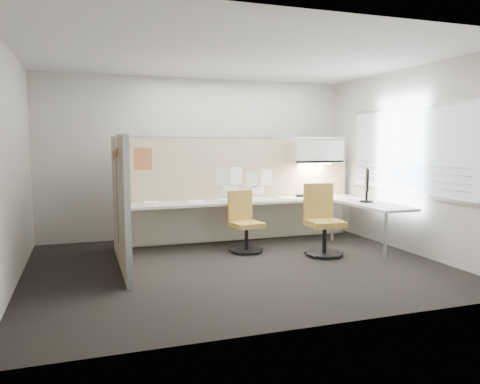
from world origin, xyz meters
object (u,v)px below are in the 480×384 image
object	(u,v)px
desk	(269,208)
monitor	(367,183)
chair_left	(244,224)
phone	(324,194)
chair_right	(322,222)

from	to	relation	value
desk	monitor	xyz separation A→B (m)	(1.37, -0.72, 0.44)
desk	chair_left	xyz separation A→B (m)	(-0.57, -0.36, -0.17)
chair_left	monitor	world-z (taller)	monitor
desk	phone	world-z (taller)	phone
desk	monitor	bearing A→B (deg)	-27.72
chair_left	monitor	distance (m)	2.06
desk	chair_right	distance (m)	1.05
chair_left	phone	distance (m)	1.72
chair_right	monitor	size ratio (longest dim) A/B	1.96
chair_left	monitor	size ratio (longest dim) A/B	1.73
desk	chair_right	xyz separation A→B (m)	(0.47, -0.93, -0.11)
phone	chair_left	bearing A→B (deg)	-178.98
desk	phone	size ratio (longest dim) A/B	16.10
chair_right	monitor	xyz separation A→B (m)	(0.90, 0.21, 0.55)
desk	monitor	size ratio (longest dim) A/B	7.52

